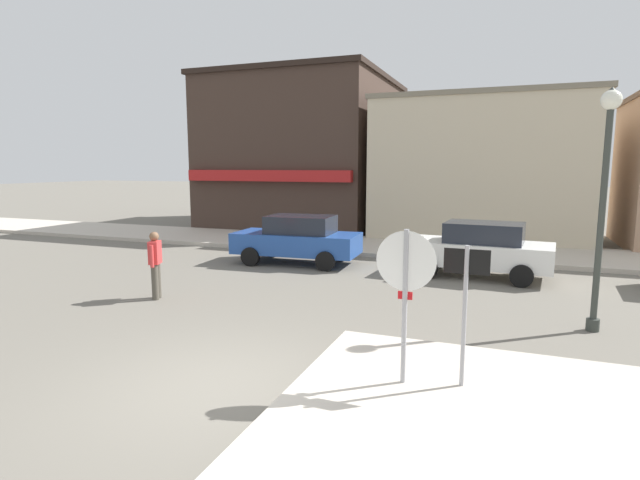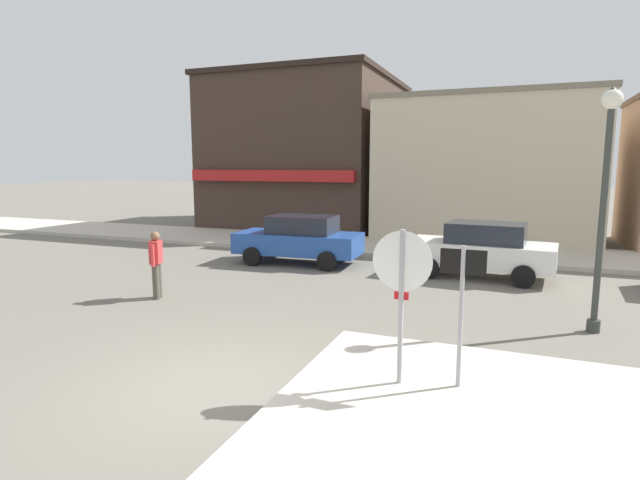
% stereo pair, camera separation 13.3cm
% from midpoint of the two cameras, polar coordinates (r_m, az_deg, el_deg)
% --- Properties ---
extents(ground_plane, '(160.00, 160.00, 0.00)m').
position_cam_midpoint_polar(ground_plane, '(7.61, -12.35, -16.09)').
color(ground_plane, '#6B665B').
extents(sidewalk_corner, '(6.40, 4.80, 0.15)m').
position_cam_midpoint_polar(sidewalk_corner, '(6.71, 23.62, -19.45)').
color(sidewalk_corner, beige).
rests_on(sidewalk_corner, ground).
extents(kerb_far, '(80.00, 4.00, 0.15)m').
position_cam_midpoint_polar(kerb_far, '(19.09, 8.89, -0.87)').
color(kerb_far, beige).
rests_on(kerb_far, ground).
extents(stop_sign, '(0.82, 0.07, 2.30)m').
position_cam_midpoint_polar(stop_sign, '(6.88, 9.17, -5.27)').
color(stop_sign, '#9E9EA3').
rests_on(stop_sign, ground).
extents(one_way_sign, '(0.60, 0.06, 2.10)m').
position_cam_midpoint_polar(one_way_sign, '(6.99, 15.71, -6.83)').
color(one_way_sign, '#9E9EA3').
rests_on(one_way_sign, ground).
extents(lamp_post, '(0.36, 0.36, 4.54)m').
position_cam_midpoint_polar(lamp_post, '(10.57, 29.48, 6.41)').
color(lamp_post, '#333833').
rests_on(lamp_post, ground).
extents(parked_car_nearest, '(4.08, 2.04, 1.56)m').
position_cam_midpoint_polar(parked_car_nearest, '(16.10, -2.81, 0.15)').
color(parked_car_nearest, '#234C9E').
rests_on(parked_car_nearest, ground).
extents(parked_car_second, '(4.13, 2.13, 1.56)m').
position_cam_midpoint_polar(parked_car_second, '(14.85, 17.50, -0.94)').
color(parked_car_second, white).
rests_on(parked_car_second, ground).
extents(pedestrian_crossing_near, '(0.34, 0.55, 1.61)m').
position_cam_midpoint_polar(pedestrian_crossing_near, '(12.43, -18.59, -2.50)').
color(pedestrian_crossing_near, '#4C473D').
rests_on(pedestrian_crossing_near, ground).
extents(building_corner_shop, '(8.75, 9.98, 7.63)m').
position_cam_midpoint_polar(building_corner_shop, '(27.24, -1.60, 9.90)').
color(building_corner_shop, '#3D2D26').
rests_on(building_corner_shop, ground).
extents(building_storefront_left_near, '(8.91, 5.89, 6.02)m').
position_cam_midpoint_polar(building_storefront_left_near, '(22.94, 17.84, 7.75)').
color(building_storefront_left_near, beige).
rests_on(building_storefront_left_near, ground).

